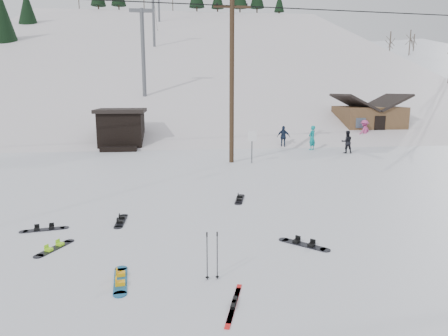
{
  "coord_description": "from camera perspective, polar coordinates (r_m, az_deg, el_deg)",
  "views": [
    {
      "loc": [
        -0.99,
        -8.24,
        4.02
      ],
      "look_at": [
        0.55,
        5.15,
        1.4
      ],
      "focal_mm": 32.0,
      "sensor_mm": 36.0,
      "label": 1
    }
  ],
  "objects": [
    {
      "name": "skier_dark",
      "position": [
        27.2,
        17.15,
        3.58
      ],
      "size": [
        0.77,
        0.63,
        1.47
      ],
      "primitive_type": "imported",
      "rotation": [
        0.0,
        0.0,
        3.04
      ],
      "color": "black",
      "rests_on": "ground"
    },
    {
      "name": "utility_pole",
      "position": [
        22.45,
        1.12,
        12.68
      ],
      "size": [
        2.0,
        0.26,
        9.0
      ],
      "color": "#3A2819",
      "rests_on": "ground"
    },
    {
      "name": "ridge_right",
      "position": [
        71.68,
        26.6,
        -2.28
      ],
      "size": [
        45.66,
        93.98,
        54.59
      ],
      "primitive_type": "cube",
      "rotation": [
        0.21,
        -0.05,
        -0.12
      ],
      "color": "silver",
      "rests_on": "ground"
    },
    {
      "name": "cabin",
      "position": [
        36.07,
        19.89,
        6.31
      ],
      "size": [
        5.39,
        4.4,
        3.77
      ],
      "color": "brown",
      "rests_on": "ground"
    },
    {
      "name": "trail_sign",
      "position": [
        22.36,
        4.03,
        3.92
      ],
      "size": [
        0.5,
        0.09,
        1.85
      ],
      "color": "#595B60",
      "rests_on": "ground"
    },
    {
      "name": "ski_poles",
      "position": [
        8.75,
        -1.7,
        -12.37
      ],
      "size": [
        0.3,
        0.08,
        1.08
      ],
      "color": "black",
      "rests_on": "ground"
    },
    {
      "name": "treeline_crest",
      "position": [
        94.33,
        -6.04,
        8.49
      ],
      "size": [
        50.0,
        6.0,
        10.0
      ],
      "primitive_type": null,
      "color": "black",
      "rests_on": "ski_slope"
    },
    {
      "name": "board_scatter_a",
      "position": [
        12.96,
        -24.29,
        -7.97
      ],
      "size": [
        1.34,
        0.47,
        0.1
      ],
      "rotation": [
        0.0,
        0.0,
        0.2
      ],
      "color": "black",
      "rests_on": "ground"
    },
    {
      "name": "skier_teal",
      "position": [
        28.1,
        12.46,
        4.23
      ],
      "size": [
        0.73,
        0.69,
        1.67
      ],
      "primitive_type": "imported",
      "rotation": [
        0.0,
        0.0,
        3.81
      ],
      "color": "#0D8989",
      "rests_on": "ground"
    },
    {
      "name": "skier_pink",
      "position": [
        33.24,
        19.39,
        4.97
      ],
      "size": [
        1.32,
        1.15,
        1.77
      ],
      "primitive_type": "imported",
      "rotation": [
        0.0,
        0.0,
        3.68
      ],
      "color": "#BC4280",
      "rests_on": "ground"
    },
    {
      "name": "lift_tower_near",
      "position": [
        38.55,
        -11.5,
        16.5
      ],
      "size": [
        2.2,
        0.36,
        8.0
      ],
      "color": "#595B60",
      "rests_on": "ski_slope"
    },
    {
      "name": "lift_hut",
      "position": [
        29.57,
        -14.41,
        5.5
      ],
      "size": [
        3.4,
        4.1,
        2.75
      ],
      "color": "black",
      "rests_on": "ground"
    },
    {
      "name": "hero_snowboard",
      "position": [
        9.16,
        -14.57,
        -15.23
      ],
      "size": [
        0.42,
        1.47,
        0.1
      ],
      "rotation": [
        0.0,
        0.0,
        1.69
      ],
      "color": "#155C8E",
      "rests_on": "ground"
    },
    {
      "name": "board_scatter_f",
      "position": [
        15.0,
        2.26,
        -4.45
      ],
      "size": [
        0.56,
        1.44,
        0.1
      ],
      "rotation": [
        0.0,
        0.0,
        1.33
      ],
      "color": "black",
      "rests_on": "ground"
    },
    {
      "name": "ski_slope",
      "position": [
        65.24,
        -5.51,
        -3.27
      ],
      "size": [
        60.0,
        85.24,
        65.97
      ],
      "primitive_type": "cube",
      "rotation": [
        0.31,
        0.0,
        0.0
      ],
      "color": "silver",
      "rests_on": "ground"
    },
    {
      "name": "lift_tower_mid",
      "position": [
        59.22,
        -10.05,
        20.89
      ],
      "size": [
        2.2,
        0.36,
        8.0
      ],
      "color": "#595B60",
      "rests_on": "ski_slope"
    },
    {
      "name": "ground",
      "position": [
        9.22,
        0.28,
        -14.85
      ],
      "size": [
        200.0,
        200.0,
        0.0
      ],
      "primitive_type": "plane",
      "color": "silver",
      "rests_on": "ground"
    },
    {
      "name": "hero_skis",
      "position": [
        8.03,
        1.41,
        -18.85
      ],
      "size": [
        0.55,
        1.57,
        0.08
      ],
      "rotation": [
        0.0,
        0.0,
        -0.29
      ],
      "color": "red",
      "rests_on": "ground"
    },
    {
      "name": "board_scatter_b",
      "position": [
        12.97,
        -14.5,
        -7.31
      ],
      "size": [
        0.28,
        1.43,
        0.1
      ],
      "rotation": [
        0.0,
        0.0,
        1.56
      ],
      "color": "black",
      "rests_on": "ground"
    },
    {
      "name": "skier_navy",
      "position": [
        28.86,
        8.49,
        4.43
      ],
      "size": [
        0.98,
        0.63,
        1.55
      ],
      "primitive_type": "imported",
      "rotation": [
        0.0,
        0.0,
        2.84
      ],
      "color": "#162137",
      "rests_on": "ground"
    },
    {
      "name": "board_scatter_c",
      "position": [
        11.39,
        -23.05,
        -10.45
      ],
      "size": [
        0.74,
        1.22,
        0.09
      ],
      "rotation": [
        0.0,
        0.0,
        1.1
      ],
      "color": "black",
      "rests_on": "ground"
    },
    {
      "name": "board_scatter_d",
      "position": [
        10.95,
        11.34,
        -10.62
      ],
      "size": [
        1.14,
        1.1,
        0.1
      ],
      "rotation": [
        0.0,
        0.0,
        -0.76
      ],
      "color": "black",
      "rests_on": "ground"
    }
  ]
}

